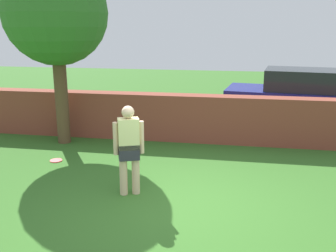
{
  "coord_description": "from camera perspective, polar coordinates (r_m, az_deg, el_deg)",
  "views": [
    {
      "loc": [
        0.8,
        -5.84,
        2.96
      ],
      "look_at": [
        -0.5,
        1.47,
        1.0
      ],
      "focal_mm": 41.17,
      "sensor_mm": 36.0,
      "label": 1
    }
  ],
  "objects": [
    {
      "name": "frisbee_red",
      "position": [
        9.02,
        -16.24,
        -4.92
      ],
      "size": [
        0.27,
        0.27,
        0.02
      ],
      "primitive_type": "cylinder",
      "color": "red",
      "rests_on": "ground"
    },
    {
      "name": "person",
      "position": [
        6.78,
        -5.81,
        -3.0
      ],
      "size": [
        0.51,
        0.33,
        1.62
      ],
      "rotation": [
        0.0,
        0.0,
        0.37
      ],
      "color": "beige",
      "rests_on": "ground"
    },
    {
      "name": "car",
      "position": [
        11.93,
        18.88,
        3.86
      ],
      "size": [
        4.4,
        2.37,
        1.72
      ],
      "rotation": [
        0.0,
        0.0,
        3.0
      ],
      "color": "navy",
      "rests_on": "ground"
    },
    {
      "name": "tree",
      "position": [
        9.95,
        -16.31,
        15.58
      ],
      "size": [
        2.5,
        2.5,
        4.48
      ],
      "color": "brown",
      "rests_on": "ground"
    },
    {
      "name": "brick_wall",
      "position": [
        10.22,
        -3.2,
        1.46
      ],
      "size": [
        10.89,
        0.5,
        1.22
      ],
      "primitive_type": "cube",
      "color": "brown",
      "rests_on": "ground"
    },
    {
      "name": "ground_plane",
      "position": [
        6.59,
        2.09,
        -11.9
      ],
      "size": [
        40.0,
        40.0,
        0.0
      ],
      "primitive_type": "plane",
      "color": "#336623"
    }
  ]
}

